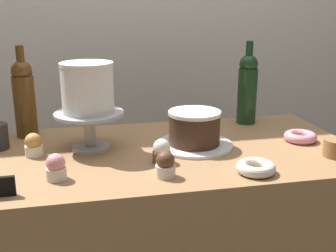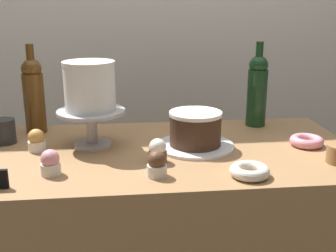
{
  "view_description": "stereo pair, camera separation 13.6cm",
  "coord_description": "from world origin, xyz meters",
  "px_view_note": "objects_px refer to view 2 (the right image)",
  "views": [
    {
      "loc": [
        -0.28,
        -1.27,
        1.37
      ],
      "look_at": [
        0.0,
        0.0,
        0.98
      ],
      "focal_mm": 44.8,
      "sensor_mm": 36.0,
      "label": 1
    },
    {
      "loc": [
        -0.14,
        -1.3,
        1.37
      ],
      "look_at": [
        0.0,
        0.0,
        0.98
      ],
      "focal_mm": 44.8,
      "sensor_mm": 36.0,
      "label": 2
    }
  ],
  "objects_px": {
    "chocolate_round_cake": "(195,128)",
    "coffee_cup_ceramic": "(4,131)",
    "cupcake_chocolate": "(157,165)",
    "cupcake_vanilla": "(158,151)",
    "donut_sugar": "(250,171)",
    "cupcake_strawberry": "(50,163)",
    "cake_stand_pedestal": "(92,122)",
    "white_layer_cake": "(90,86)",
    "cupcake_caramel": "(37,141)",
    "wine_bottle_green": "(257,89)",
    "donut_pink": "(307,141)",
    "wine_bottle_amber": "(34,94)"
  },
  "relations": [
    {
      "from": "cupcake_vanilla",
      "to": "donut_sugar",
      "type": "distance_m",
      "value": 0.28
    },
    {
      "from": "cupcake_chocolate",
      "to": "cupcake_vanilla",
      "type": "bearing_deg",
      "value": 83.92
    },
    {
      "from": "chocolate_round_cake",
      "to": "cupcake_chocolate",
      "type": "xyz_separation_m",
      "value": [
        -0.15,
        -0.23,
        -0.03
      ]
    },
    {
      "from": "cupcake_caramel",
      "to": "chocolate_round_cake",
      "type": "bearing_deg",
      "value": -2.22
    },
    {
      "from": "cupcake_strawberry",
      "to": "wine_bottle_green",
      "type": "bearing_deg",
      "value": 30.24
    },
    {
      "from": "cupcake_chocolate",
      "to": "wine_bottle_green",
      "type": "bearing_deg",
      "value": 47.35
    },
    {
      "from": "cupcake_strawberry",
      "to": "donut_pink",
      "type": "relative_size",
      "value": 0.66
    },
    {
      "from": "donut_pink",
      "to": "coffee_cup_ceramic",
      "type": "bearing_deg",
      "value": 172.26
    },
    {
      "from": "wine_bottle_green",
      "to": "cupcake_caramel",
      "type": "distance_m",
      "value": 0.83
    },
    {
      "from": "wine_bottle_amber",
      "to": "cupcake_chocolate",
      "type": "relative_size",
      "value": 4.38
    },
    {
      "from": "cake_stand_pedestal",
      "to": "donut_sugar",
      "type": "bearing_deg",
      "value": -34.35
    },
    {
      "from": "coffee_cup_ceramic",
      "to": "chocolate_round_cake",
      "type": "bearing_deg",
      "value": -10.09
    },
    {
      "from": "coffee_cup_ceramic",
      "to": "cake_stand_pedestal",
      "type": "bearing_deg",
      "value": -12.32
    },
    {
      "from": "wine_bottle_amber",
      "to": "donut_pink",
      "type": "distance_m",
      "value": 0.98
    },
    {
      "from": "cupcake_strawberry",
      "to": "coffee_cup_ceramic",
      "type": "relative_size",
      "value": 0.87
    },
    {
      "from": "chocolate_round_cake",
      "to": "cupcake_vanilla",
      "type": "height_order",
      "value": "chocolate_round_cake"
    },
    {
      "from": "cake_stand_pedestal",
      "to": "coffee_cup_ceramic",
      "type": "xyz_separation_m",
      "value": [
        -0.3,
        0.07,
        -0.04
      ]
    },
    {
      "from": "white_layer_cake",
      "to": "cupcake_vanilla",
      "type": "distance_m",
      "value": 0.32
    },
    {
      "from": "cupcake_vanilla",
      "to": "donut_sugar",
      "type": "relative_size",
      "value": 0.66
    },
    {
      "from": "cupcake_vanilla",
      "to": "white_layer_cake",
      "type": "bearing_deg",
      "value": 140.32
    },
    {
      "from": "cupcake_strawberry",
      "to": "white_layer_cake",
      "type": "bearing_deg",
      "value": 66.68
    },
    {
      "from": "cupcake_strawberry",
      "to": "donut_pink",
      "type": "xyz_separation_m",
      "value": [
        0.82,
        0.16,
        -0.02
      ]
    },
    {
      "from": "cupcake_chocolate",
      "to": "cupcake_vanilla",
      "type": "relative_size",
      "value": 1.0
    },
    {
      "from": "white_layer_cake",
      "to": "wine_bottle_green",
      "type": "xyz_separation_m",
      "value": [
        0.62,
        0.19,
        -0.06
      ]
    },
    {
      "from": "wine_bottle_amber",
      "to": "cupcake_chocolate",
      "type": "height_order",
      "value": "wine_bottle_amber"
    },
    {
      "from": "chocolate_round_cake",
      "to": "wine_bottle_green",
      "type": "xyz_separation_m",
      "value": [
        0.28,
        0.24,
        0.08
      ]
    },
    {
      "from": "cupcake_chocolate",
      "to": "donut_sugar",
      "type": "height_order",
      "value": "cupcake_chocolate"
    },
    {
      "from": "wine_bottle_green",
      "to": "wine_bottle_amber",
      "type": "distance_m",
      "value": 0.84
    },
    {
      "from": "cake_stand_pedestal",
      "to": "cupcake_chocolate",
      "type": "height_order",
      "value": "cake_stand_pedestal"
    },
    {
      "from": "cupcake_caramel",
      "to": "coffee_cup_ceramic",
      "type": "bearing_deg",
      "value": 142.91
    },
    {
      "from": "cake_stand_pedestal",
      "to": "wine_bottle_green",
      "type": "relative_size",
      "value": 0.69
    },
    {
      "from": "donut_sugar",
      "to": "coffee_cup_ceramic",
      "type": "bearing_deg",
      "value": 153.58
    },
    {
      "from": "cake_stand_pedestal",
      "to": "white_layer_cake",
      "type": "relative_size",
      "value": 1.33
    },
    {
      "from": "wine_bottle_amber",
      "to": "cupcake_vanilla",
      "type": "relative_size",
      "value": 4.38
    },
    {
      "from": "cupcake_chocolate",
      "to": "white_layer_cake",
      "type": "bearing_deg",
      "value": 124.8
    },
    {
      "from": "cake_stand_pedestal",
      "to": "white_layer_cake",
      "type": "height_order",
      "value": "white_layer_cake"
    },
    {
      "from": "cupcake_strawberry",
      "to": "coffee_cup_ceramic",
      "type": "bearing_deg",
      "value": 123.71
    },
    {
      "from": "wine_bottle_green",
      "to": "cupcake_caramel",
      "type": "bearing_deg",
      "value": -164.92
    },
    {
      "from": "chocolate_round_cake",
      "to": "cupcake_vanilla",
      "type": "bearing_deg",
      "value": -138.09
    },
    {
      "from": "wine_bottle_green",
      "to": "donut_pink",
      "type": "distance_m",
      "value": 0.31
    },
    {
      "from": "cupcake_strawberry",
      "to": "donut_sugar",
      "type": "bearing_deg",
      "value": -7.52
    },
    {
      "from": "chocolate_round_cake",
      "to": "coffee_cup_ceramic",
      "type": "relative_size",
      "value": 2.05
    },
    {
      "from": "cupcake_vanilla",
      "to": "donut_pink",
      "type": "bearing_deg",
      "value": 10.75
    },
    {
      "from": "chocolate_round_cake",
      "to": "cupcake_vanilla",
      "type": "xyz_separation_m",
      "value": [
        -0.14,
        -0.12,
        -0.03
      ]
    },
    {
      "from": "cupcake_caramel",
      "to": "donut_sugar",
      "type": "distance_m",
      "value": 0.69
    },
    {
      "from": "white_layer_cake",
      "to": "cupcake_caramel",
      "type": "bearing_deg",
      "value": -170.89
    },
    {
      "from": "cake_stand_pedestal",
      "to": "cupcake_strawberry",
      "type": "bearing_deg",
      "value": -113.32
    },
    {
      "from": "cupcake_vanilla",
      "to": "coffee_cup_ceramic",
      "type": "relative_size",
      "value": 0.87
    },
    {
      "from": "cake_stand_pedestal",
      "to": "chocolate_round_cake",
      "type": "height_order",
      "value": "cake_stand_pedestal"
    },
    {
      "from": "cupcake_strawberry",
      "to": "cake_stand_pedestal",
      "type": "bearing_deg",
      "value": 66.68
    }
  ]
}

